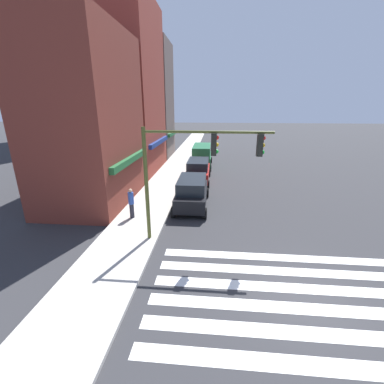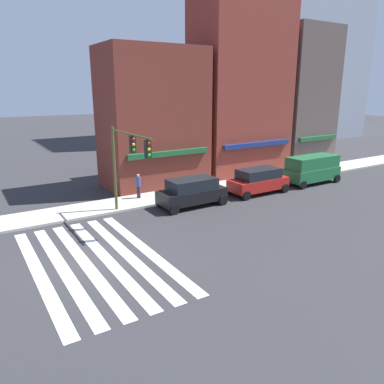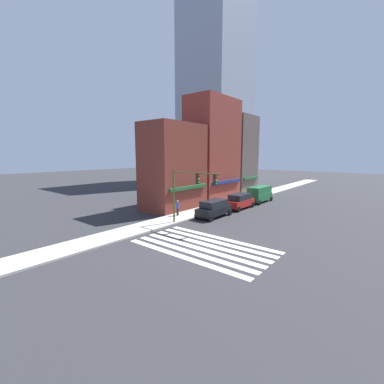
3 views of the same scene
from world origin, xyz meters
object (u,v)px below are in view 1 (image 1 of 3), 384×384
(traffic_signal, at_px, (193,161))
(suv_black, at_px, (192,192))
(pedestrian_blue_shirt, at_px, (131,203))
(suv_red, at_px, (198,170))
(van_green, at_px, (202,155))

(traffic_signal, distance_m, suv_black, 5.70)
(pedestrian_blue_shirt, bearing_deg, suv_black, 130.04)
(traffic_signal, xyz_separation_m, suv_black, (4.80, 0.49, -3.05))
(traffic_signal, relative_size, suv_black, 1.21)
(traffic_signal, distance_m, suv_red, 11.22)
(traffic_signal, relative_size, van_green, 1.13)
(suv_red, distance_m, van_green, 6.01)
(suv_red, bearing_deg, traffic_signal, -177.30)
(van_green, bearing_deg, pedestrian_blue_shirt, 166.58)
(suv_red, distance_m, pedestrian_blue_shirt, 9.09)
(traffic_signal, bearing_deg, van_green, 1.66)
(van_green, distance_m, pedestrian_blue_shirt, 14.84)
(suv_black, bearing_deg, suv_red, -0.46)
(traffic_signal, height_order, suv_red, traffic_signal)
(suv_red, bearing_deg, van_green, 0.12)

